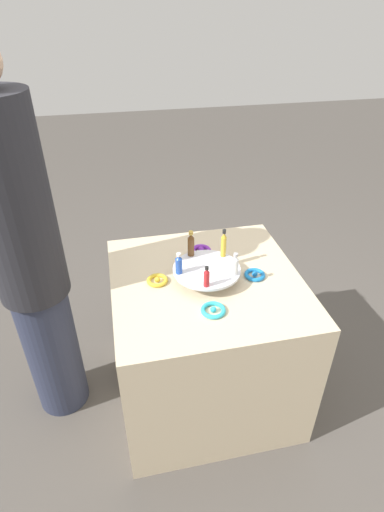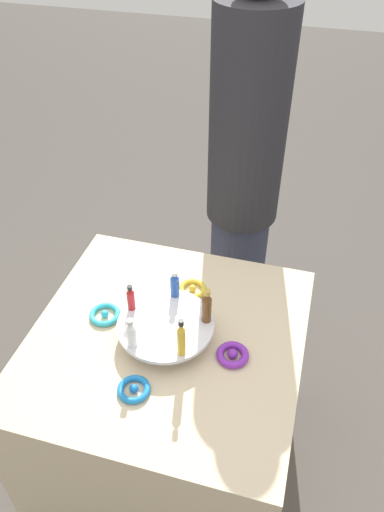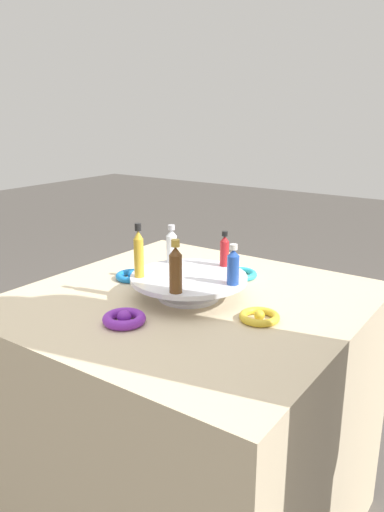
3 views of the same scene
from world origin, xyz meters
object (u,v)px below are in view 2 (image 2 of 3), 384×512
object	(u,v)px
bottle_clear	(131,334)
bottle_brown	(207,307)
bottle_gold	(181,339)
ribbon_bow_blue	(134,389)
ribbon_bow_purple	(233,355)
person_figure	(244,183)
bottle_red	(131,298)
ribbon_bow_gold	(193,289)
ribbon_bow_teal	(105,314)
bottle_blue	(175,284)
display_stand	(166,327)

from	to	relation	value
bottle_clear	bottle_brown	bearing A→B (deg)	39.55
bottle_gold	ribbon_bow_blue	world-z (taller)	bottle_gold
ribbon_bow_purple	person_figure	world-z (taller)	person_figure
bottle_red	bottle_clear	world-z (taller)	bottle_clear
ribbon_bow_blue	ribbon_bow_gold	distance (m)	0.43
bottle_gold	ribbon_bow_purple	size ratio (longest dim) A/B	1.39
bottle_clear	ribbon_bow_gold	xyz separation A→B (m)	(0.09, 0.32, -0.10)
bottle_red	ribbon_bow_purple	world-z (taller)	bottle_red
bottle_brown	ribbon_bow_blue	world-z (taller)	bottle_brown
ribbon_bow_purple	ribbon_bow_teal	world-z (taller)	ribbon_bow_purple
ribbon_bow_purple	ribbon_bow_teal	distance (m)	0.43
bottle_red	bottle_brown	world-z (taller)	bottle_brown
ribbon_bow_blue	ribbon_bow_purple	bearing A→B (deg)	38.32
ribbon_bow_blue	ribbon_bow_teal	distance (m)	0.30
bottle_blue	ribbon_bow_teal	bearing A→B (deg)	-154.56
display_stand	bottle_gold	bearing A→B (deg)	-50.45
bottle_brown	ribbon_bow_purple	distance (m)	0.16
ribbon_bow_blue	ribbon_bow_gold	size ratio (longest dim) A/B	1.00
bottle_gold	person_figure	size ratio (longest dim) A/B	0.08
person_figure	bottle_brown	bearing A→B (deg)	9.11
bottle_blue	bottle_clear	bearing A→B (deg)	-104.45
ribbon_bow_gold	ribbon_bow_teal	size ratio (longest dim) A/B	0.93
bottle_gold	bottle_brown	bearing A→B (deg)	75.55
bottle_gold	ribbon_bow_purple	bearing A→B (deg)	27.38
bottle_clear	display_stand	bearing A→B (deg)	57.55
ribbon_bow_blue	ribbon_bow_gold	world-z (taller)	same
display_stand	ribbon_bow_purple	distance (m)	0.22
bottle_blue	ribbon_bow_teal	size ratio (longest dim) A/B	0.99
bottle_gold	ribbon_bow_blue	bearing A→B (deg)	-131.11
ribbon_bow_blue	person_figure	bearing A→B (deg)	82.94
bottle_gold	ribbon_bow_gold	xyz separation A→B (m)	(-0.05, 0.31, -0.11)
display_stand	bottle_brown	world-z (taller)	bottle_brown
bottle_red	bottle_gold	xyz separation A→B (m)	(0.20, -0.13, 0.02)
bottle_brown	ribbon_bow_gold	size ratio (longest dim) A/B	1.34
ribbon_bow_purple	ribbon_bow_gold	xyz separation A→B (m)	(-0.19, 0.24, -0.00)
bottle_red	ribbon_bow_purple	distance (m)	0.35
display_stand	ribbon_bow_teal	world-z (taller)	display_stand
ribbon_bow_blue	person_figure	size ratio (longest dim) A/B	0.06
bottle_blue	ribbon_bow_purple	size ratio (longest dim) A/B	1.01
bottle_clear	person_figure	bearing A→B (deg)	79.26
ribbon_bow_blue	ribbon_bow_teal	bearing A→B (deg)	128.32
display_stand	person_figure	distance (m)	0.74
bottle_blue	bottle_red	world-z (taller)	bottle_blue
bottle_brown	ribbon_bow_blue	distance (m)	0.31
ribbon_bow_teal	bottle_clear	bearing A→B (deg)	-41.18
bottle_gold	ribbon_bow_gold	bearing A→B (deg)	99.82
display_stand	bottle_red	xyz separation A→B (m)	(-0.12, 0.03, 0.06)
ribbon_bow_blue	bottle_gold	bearing A→B (deg)	48.89
bottle_clear	person_figure	world-z (taller)	person_figure
bottle_clear	bottle_gold	xyz separation A→B (m)	(0.14, 0.01, 0.01)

